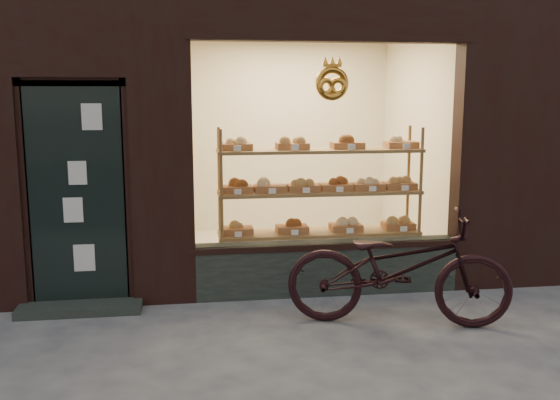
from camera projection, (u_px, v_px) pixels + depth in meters
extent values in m
plane|color=#42434C|center=(330.00, 391.00, 4.37)|extent=(90.00, 90.00, 0.00)
cube|color=black|center=(327.00, 267.00, 6.45)|extent=(2.70, 0.25, 0.55)
cube|color=black|center=(77.00, 196.00, 5.90)|extent=(0.90, 0.04, 2.15)
cube|color=black|center=(80.00, 308.00, 5.92)|extent=(1.15, 0.35, 0.08)
torus|color=orange|center=(332.00, 83.00, 6.03)|extent=(0.33, 0.07, 0.33)
cube|color=olive|center=(319.00, 277.00, 6.91)|extent=(2.20, 0.45, 0.04)
cube|color=olive|center=(319.00, 233.00, 6.82)|extent=(2.20, 0.45, 0.03)
cube|color=olive|center=(319.00, 192.00, 6.75)|extent=(2.20, 0.45, 0.04)
cube|color=olive|center=(320.00, 151.00, 6.67)|extent=(2.20, 0.45, 0.04)
cylinder|color=olive|center=(222.00, 212.00, 6.43)|extent=(0.04, 0.04, 1.70)
cylinder|color=olive|center=(420.00, 206.00, 6.73)|extent=(0.04, 0.04, 1.70)
cylinder|color=olive|center=(220.00, 205.00, 6.81)|extent=(0.04, 0.04, 1.70)
cylinder|color=olive|center=(407.00, 200.00, 7.11)|extent=(0.04, 0.04, 1.70)
cube|color=brown|center=(237.00, 231.00, 6.68)|extent=(0.34, 0.24, 0.07)
sphere|color=#976231|center=(237.00, 223.00, 6.67)|extent=(0.11, 0.11, 0.11)
cube|color=white|center=(238.00, 234.00, 6.50)|extent=(0.07, 0.01, 0.05)
cube|color=brown|center=(292.00, 229.00, 6.77)|extent=(0.34, 0.24, 0.07)
sphere|color=brown|center=(292.00, 221.00, 6.76)|extent=(0.11, 0.11, 0.11)
cube|color=white|center=(295.00, 233.00, 6.59)|extent=(0.08, 0.01, 0.05)
cube|color=brown|center=(346.00, 227.00, 6.86)|extent=(0.34, 0.24, 0.07)
sphere|color=#E7AF74|center=(346.00, 220.00, 6.84)|extent=(0.11, 0.11, 0.11)
cube|color=white|center=(350.00, 231.00, 6.68)|extent=(0.07, 0.01, 0.05)
cube|color=brown|center=(398.00, 225.00, 6.94)|extent=(0.34, 0.24, 0.07)
sphere|color=#976231|center=(398.00, 218.00, 6.93)|extent=(0.11, 0.11, 0.11)
cube|color=white|center=(404.00, 229.00, 6.76)|extent=(0.08, 0.01, 0.05)
cube|color=brown|center=(236.00, 189.00, 6.61)|extent=(0.34, 0.24, 0.07)
sphere|color=brown|center=(236.00, 181.00, 6.59)|extent=(0.11, 0.11, 0.11)
cube|color=white|center=(238.00, 192.00, 6.43)|extent=(0.07, 0.01, 0.06)
cube|color=brown|center=(270.00, 188.00, 6.66)|extent=(0.34, 0.24, 0.07)
sphere|color=#E7AF74|center=(270.00, 181.00, 6.65)|extent=(0.11, 0.11, 0.11)
cube|color=white|center=(272.00, 191.00, 6.48)|extent=(0.08, 0.01, 0.06)
cube|color=brown|center=(303.00, 188.00, 6.71)|extent=(0.34, 0.24, 0.07)
sphere|color=#976231|center=(303.00, 180.00, 6.70)|extent=(0.11, 0.11, 0.11)
cube|color=white|center=(306.00, 190.00, 6.53)|extent=(0.07, 0.01, 0.06)
cube|color=brown|center=(336.00, 187.00, 6.76)|extent=(0.34, 0.24, 0.07)
sphere|color=brown|center=(336.00, 179.00, 6.75)|extent=(0.11, 0.11, 0.11)
cube|color=white|center=(340.00, 190.00, 6.58)|extent=(0.07, 0.01, 0.06)
cube|color=brown|center=(368.00, 186.00, 6.81)|extent=(0.34, 0.24, 0.07)
sphere|color=#E7AF74|center=(368.00, 179.00, 6.80)|extent=(0.11, 0.11, 0.11)
cube|color=white|center=(373.00, 189.00, 6.63)|extent=(0.08, 0.01, 0.06)
cube|color=brown|center=(399.00, 186.00, 6.87)|extent=(0.34, 0.24, 0.07)
sphere|color=#976231|center=(400.00, 178.00, 6.85)|extent=(0.11, 0.11, 0.11)
cube|color=white|center=(405.00, 188.00, 6.69)|extent=(0.08, 0.01, 0.06)
cube|color=brown|center=(236.00, 147.00, 6.53)|extent=(0.34, 0.24, 0.07)
sphere|color=#E7AF74|center=(236.00, 139.00, 6.52)|extent=(0.11, 0.11, 0.11)
cube|color=white|center=(237.00, 148.00, 6.35)|extent=(0.07, 0.01, 0.06)
cube|color=brown|center=(292.00, 146.00, 6.62)|extent=(0.34, 0.24, 0.07)
sphere|color=#976231|center=(292.00, 138.00, 6.60)|extent=(0.11, 0.11, 0.11)
cube|color=white|center=(295.00, 148.00, 6.44)|extent=(0.08, 0.01, 0.06)
cube|color=brown|center=(347.00, 145.00, 6.70)|extent=(0.34, 0.24, 0.07)
sphere|color=brown|center=(347.00, 137.00, 6.69)|extent=(0.11, 0.11, 0.11)
cube|color=white|center=(352.00, 147.00, 6.52)|extent=(0.07, 0.01, 0.06)
cube|color=brown|center=(401.00, 145.00, 6.79)|extent=(0.34, 0.24, 0.07)
sphere|color=#E7AF74|center=(401.00, 137.00, 6.77)|extent=(0.11, 0.11, 0.11)
cube|color=white|center=(407.00, 146.00, 6.61)|extent=(0.08, 0.01, 0.06)
imported|color=black|center=(398.00, 268.00, 5.55)|extent=(2.09, 1.19, 1.04)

